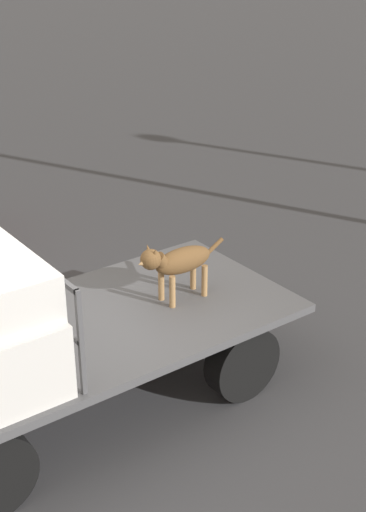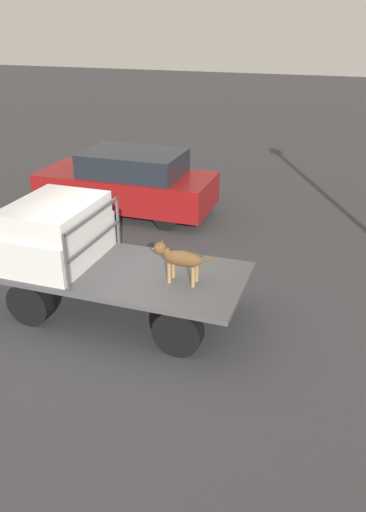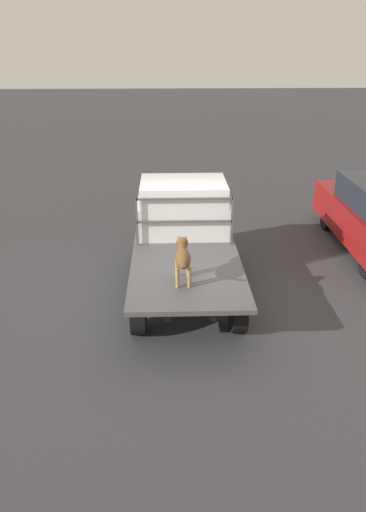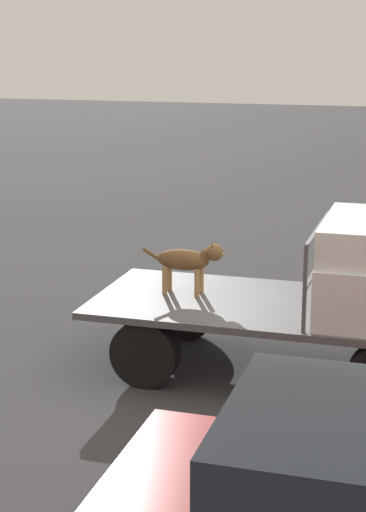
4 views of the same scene
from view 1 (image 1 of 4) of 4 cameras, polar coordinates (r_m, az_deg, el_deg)
The scene contains 4 objects.
ground_plane at distance 7.08m, azimuth -7.82°, elevation -11.45°, with size 80.00×80.00×0.00m, color #38383A.
flatbed_truck at distance 6.74m, azimuth -8.11°, elevation -7.36°, with size 4.13×1.93×0.82m.
truck_headboard at distance 6.16m, azimuth -12.27°, elevation -2.16°, with size 0.04×1.81×0.92m.
dog at distance 6.85m, azimuth -0.52°, elevation -0.48°, with size 1.01×0.25×0.66m.
Camera 1 is at (2.59, 5.07, 4.20)m, focal length 50.00 mm.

